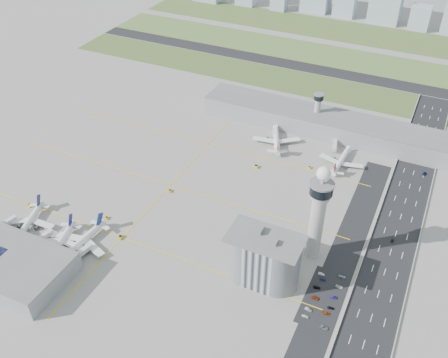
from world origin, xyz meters
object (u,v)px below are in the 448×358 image
at_px(car_lot_9, 334,297).
at_px(car_hw_1, 392,240).
at_px(tug_0, 30,205).
at_px(airplane_near_b, 58,242).
at_px(tug_4, 256,166).
at_px(car_lot_5, 321,274).
at_px(airplane_near_c, 79,240).
at_px(car_lot_7, 326,313).
at_px(admin_building, 264,258).
at_px(tug_5, 310,167).
at_px(car_lot_10, 339,287).
at_px(car_hw_4, 416,133).
at_px(jet_bridge_far_0, 276,128).
at_px(tug_3, 170,191).
at_px(car_lot_6, 324,327).
at_px(car_lot_1, 308,309).
at_px(car_lot_3, 317,287).
at_px(airplane_near_a, 27,220).
at_px(car_lot_11, 342,277).
at_px(jet_bridge_near_1, 34,245).
at_px(car_lot_4, 323,279).
at_px(car_lot_8, 331,308).
at_px(jet_bridge_far_1, 335,142).
at_px(secondary_tower, 317,108).
at_px(car_lot_2, 315,298).
at_px(tug_2, 120,237).
at_px(control_tower, 318,210).
at_px(airplane_far_b, 342,157).
at_px(car_lot_0, 305,316).
at_px(car_hw_2, 424,174).
at_px(jet_bridge_near_2, 73,261).

bearing_deg(car_lot_9, car_hw_1, -27.13).
bearing_deg(tug_0, car_lot_9, -70.74).
height_order(airplane_near_b, tug_4, airplane_near_b).
height_order(airplane_near_b, car_lot_5, airplane_near_b).
distance_m(airplane_near_c, car_lot_7, 151.84).
bearing_deg(admin_building, tug_5, 94.23).
height_order(car_lot_10, car_hw_4, car_lot_10).
bearing_deg(car_lot_9, jet_bridge_far_0, 23.21).
height_order(tug_3, car_lot_6, tug_3).
relative_size(admin_building, car_lot_6, 9.90).
bearing_deg(car_lot_1, car_lot_3, 7.41).
bearing_deg(car_lot_1, airplane_near_a, 100.29).
bearing_deg(car_lot_11, jet_bridge_near_1, 99.80).
relative_size(airplane_near_b, car_lot_4, 12.17).
height_order(jet_bridge_near_1, car_lot_4, jet_bridge_near_1).
height_order(airplane_near_b, car_hw_4, airplane_near_b).
bearing_deg(airplane_near_c, car_lot_3, 107.11).
bearing_deg(admin_building, car_lot_10, 14.91).
bearing_deg(car_lot_8, jet_bridge_far_1, 7.37).
relative_size(secondary_tower, car_hw_1, 8.99).
height_order(tug_3, car_lot_5, tug_3).
distance_m(secondary_tower, jet_bridge_near_1, 239.88).
bearing_deg(tug_0, car_lot_10, -68.37).
bearing_deg(car_lot_2, tug_2, 97.19).
height_order(car_lot_2, car_lot_8, car_lot_8).
height_order(control_tower, car_lot_3, control_tower).
relative_size(jet_bridge_near_1, car_lot_4, 4.14).
height_order(secondary_tower, car_lot_7, secondary_tower).
bearing_deg(airplane_far_b, control_tower, -172.59).
xyz_separation_m(tug_0, car_lot_2, (198.47, 7.24, -0.41)).
xyz_separation_m(car_lot_1, car_lot_10, (10.91, 22.72, -0.08)).
xyz_separation_m(secondary_tower, jet_bridge_far_1, (22.00, -18.00, -15.95)).
height_order(car_lot_5, car_hw_4, car_lot_5).
xyz_separation_m(car_lot_2, car_lot_9, (9.11, 4.69, 0.02)).
height_order(airplane_near_a, car_lot_10, airplane_near_a).
distance_m(car_lot_0, car_lot_11, 37.33).
distance_m(car_lot_4, car_hw_2, 136.44).
relative_size(airplane_near_a, jet_bridge_near_2, 2.94).
relative_size(admin_building, car_lot_9, 11.40).
xyz_separation_m(jet_bridge_far_1, tug_2, (-92.86, -162.73, -1.83)).
xyz_separation_m(tug_2, car_lot_3, (123.52, 14.03, -0.43)).
bearing_deg(tug_2, car_lot_10, -178.71).
distance_m(airplane_near_c, car_lot_11, 158.64).
relative_size(jet_bridge_far_1, tug_4, 3.82).
bearing_deg(tug_2, jet_bridge_far_0, -111.87).
bearing_deg(control_tower, admin_building, -123.70).
distance_m(tug_0, car_lot_1, 197.47).
relative_size(airplane_near_c, jet_bridge_far_0, 3.16).
relative_size(airplane_near_b, jet_bridge_far_1, 2.94).
relative_size(jet_bridge_far_0, car_lot_10, 3.42).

